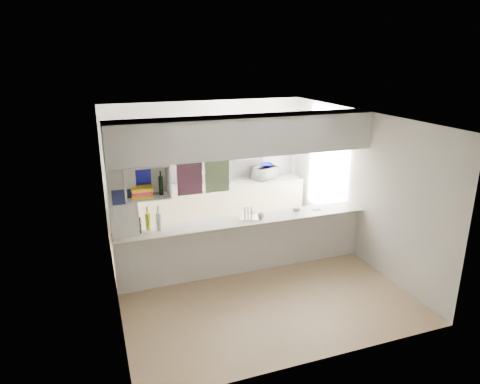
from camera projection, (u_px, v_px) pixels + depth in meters
name	position (u px, v px, depth m)	size (l,w,h in m)	color
floor	(245.00, 270.00, 7.25)	(4.80, 4.80, 0.00)	tan
ceiling	(246.00, 116.00, 6.45)	(4.80, 4.80, 0.00)	white
wall_back	(206.00, 163.00, 9.00)	(4.20, 4.20, 0.00)	silver
wall_left	(109.00, 213.00, 6.18)	(4.80, 4.80, 0.00)	silver
wall_right	(357.00, 185.00, 7.52)	(4.80, 4.80, 0.00)	silver
servery_partition	(235.00, 177.00, 6.69)	(4.20, 0.50, 2.60)	silver
cubby_shelf	(145.00, 183.00, 6.17)	(0.65, 0.35, 0.50)	white
kitchen_run	(217.00, 187.00, 8.97)	(3.60, 0.63, 2.24)	beige
microwave	(265.00, 173.00, 9.19)	(0.50, 0.34, 0.28)	white
bowl	(267.00, 165.00, 9.15)	(0.26, 0.26, 0.06)	#0D0F96
dish_rack	(250.00, 213.00, 7.02)	(0.44, 0.37, 0.20)	silver
cup	(261.00, 216.00, 6.96)	(0.11, 0.11, 0.09)	white
wine_bottles	(149.00, 222.00, 6.47)	(0.38, 0.16, 0.39)	black
plastic_tubs	(298.00, 209.00, 7.36)	(0.49, 0.17, 0.07)	silver
utensil_jar	(190.00, 182.00, 8.74)	(0.10, 0.10, 0.14)	black
knife_block	(200.00, 180.00, 8.83)	(0.09, 0.08, 0.19)	brown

